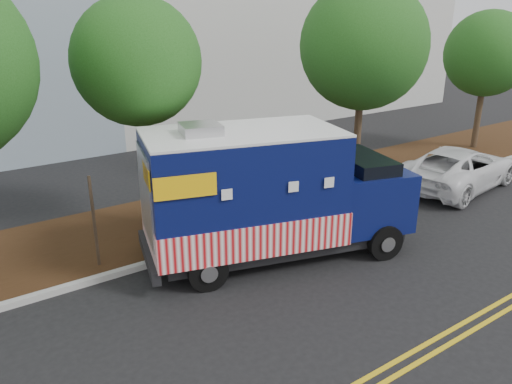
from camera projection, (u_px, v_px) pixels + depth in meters
ground at (233, 271)px, 12.01m from camera, size 120.00×120.00×0.00m
curb at (205, 248)px, 13.06m from camera, size 120.00×0.18×0.15m
mulch_strip at (169, 222)px, 14.68m from camera, size 120.00×4.00×0.15m
centerline_near at (373, 374)px, 8.58m from camera, size 120.00×0.10×0.01m
centerline_far at (384, 383)px, 8.39m from camera, size 120.00×0.10×0.01m
tree_b at (137, 62)px, 12.91m from camera, size 3.36×3.36×6.36m
tree_c at (364, 46)px, 16.73m from camera, size 4.31×4.31×7.00m
tree_d at (487, 54)px, 21.20m from camera, size 3.60×3.60×6.04m
sign_post at (94, 225)px, 11.67m from camera, size 0.06×0.06×2.40m
food_truck at (266, 197)px, 12.25m from camera, size 7.10×4.16×3.54m
white_car at (459, 168)px, 17.55m from camera, size 5.54×3.13×1.46m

